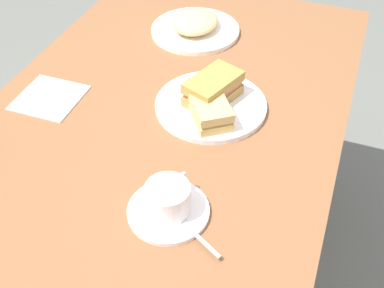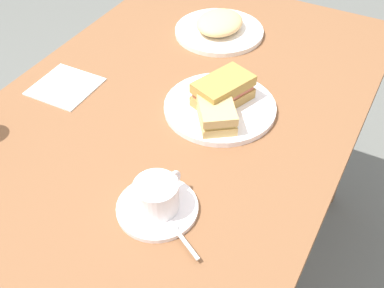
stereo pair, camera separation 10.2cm
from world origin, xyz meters
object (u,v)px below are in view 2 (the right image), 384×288
at_px(napkin, 65,86).
at_px(sandwich_plate, 220,107).
at_px(spoon, 178,233).
at_px(coffee_cup, 157,195).
at_px(sandwich_front, 223,91).
at_px(coffee_saucer, 157,208).
at_px(sandwich_back, 216,110).
at_px(side_plate, 219,31).
at_px(dining_table, 177,133).

bearing_deg(napkin, sandwich_plate, 105.15).
bearing_deg(spoon, napkin, -119.09).
xyz_separation_m(coffee_cup, spoon, (0.04, 0.07, -0.03)).
xyz_separation_m(sandwich_front, coffee_saucer, (0.35, 0.03, -0.04)).
relative_size(sandwich_back, coffee_saucer, 0.98).
distance_m(side_plate, napkin, 0.48).
xyz_separation_m(coffee_cup, napkin, (-0.23, -0.41, -0.04)).
bearing_deg(spoon, dining_table, -149.99).
relative_size(sandwich_plate, coffee_cup, 2.37).
xyz_separation_m(sandwich_plate, coffee_cup, (0.33, 0.03, 0.04)).
bearing_deg(napkin, side_plate, 151.51).
height_order(dining_table, spoon, spoon).
bearing_deg(coffee_saucer, side_plate, -164.36).
relative_size(dining_table, sandwich_plate, 4.90).
bearing_deg(sandwich_plate, napkin, -74.85).
xyz_separation_m(sandwich_front, spoon, (0.39, 0.10, -0.03)).
xyz_separation_m(dining_table, sandwich_front, (-0.04, 0.10, 0.14)).
distance_m(sandwich_back, spoon, 0.33).
bearing_deg(side_plate, napkin, -28.49).
height_order(coffee_cup, spoon, coffee_cup).
bearing_deg(sandwich_plate, dining_table, -73.60).
relative_size(dining_table, side_plate, 5.08).
height_order(sandwich_back, coffee_saucer, sandwich_back).
relative_size(sandwich_plate, spoon, 2.93).
bearing_deg(side_plate, coffee_cup, 15.70).
height_order(sandwich_back, side_plate, sandwich_back).
height_order(sandwich_plate, napkin, sandwich_plate).
distance_m(dining_table, coffee_saucer, 0.35).
distance_m(coffee_saucer, side_plate, 0.68).
distance_m(dining_table, sandwich_back, 0.18).
xyz_separation_m(sandwich_back, coffee_saucer, (0.28, 0.02, -0.03)).
height_order(sandwich_front, coffee_cup, sandwich_front).
relative_size(sandwich_back, napkin, 1.04).
height_order(coffee_saucer, napkin, coffee_saucer).
distance_m(sandwich_plate, sandwich_back, 0.06).
bearing_deg(sandwich_front, side_plate, -152.91).
height_order(sandwich_front, napkin, sandwich_front).
bearing_deg(sandwich_back, coffee_cup, 3.14).
xyz_separation_m(coffee_saucer, napkin, (-0.23, -0.41, -0.00)).
xyz_separation_m(side_plate, napkin, (0.42, -0.23, -0.01)).
height_order(coffee_saucer, side_plate, side_plate).
bearing_deg(sandwich_plate, coffee_saucer, 4.58).
bearing_deg(sandwich_plate, side_plate, -153.92).
bearing_deg(dining_table, sandwich_front, 113.78).
bearing_deg(spoon, coffee_saucer, -118.96).
relative_size(coffee_saucer, napkin, 1.06).
bearing_deg(side_plate, sandwich_front, 27.09).
xyz_separation_m(sandwich_plate, napkin, (0.10, -0.39, -0.01)).
xyz_separation_m(sandwich_plate, sandwich_back, (0.05, 0.01, 0.03)).
height_order(sandwich_plate, side_plate, same).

